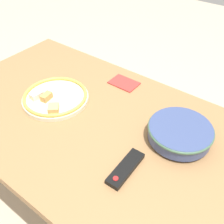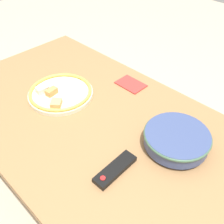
{
  "view_description": "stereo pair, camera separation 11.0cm",
  "coord_description": "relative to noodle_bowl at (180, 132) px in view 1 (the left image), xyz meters",
  "views": [
    {
      "loc": [
        -0.55,
        0.6,
        1.51
      ],
      "look_at": [
        -0.05,
        -0.06,
        0.79
      ],
      "focal_mm": 42.0,
      "sensor_mm": 36.0,
      "label": 1
    },
    {
      "loc": [
        -0.64,
        0.53,
        1.51
      ],
      "look_at": [
        -0.05,
        -0.06,
        0.79
      ],
      "focal_mm": 42.0,
      "sensor_mm": 36.0,
      "label": 2
    }
  ],
  "objects": [
    {
      "name": "ground_plane",
      "position": [
        0.33,
        0.12,
        -0.79
      ],
      "size": [
        8.0,
        8.0,
        0.0
      ],
      "primitive_type": "plane",
      "color": "#B7A88E"
    },
    {
      "name": "dining_table",
      "position": [
        0.33,
        0.12,
        -0.12
      ],
      "size": [
        1.49,
        0.83,
        0.75
      ],
      "color": "olive",
      "rests_on": "ground_plane"
    },
    {
      "name": "noodle_bowl",
      "position": [
        0.0,
        0.0,
        0.0
      ],
      "size": [
        0.25,
        0.25,
        0.07
      ],
      "color": "#384775",
      "rests_on": "dining_table"
    },
    {
      "name": "food_plate",
      "position": [
        0.57,
        0.12,
        -0.02
      ],
      "size": [
        0.3,
        0.3,
        0.05
      ],
      "color": "beige",
      "rests_on": "dining_table"
    },
    {
      "name": "tv_remote",
      "position": [
        0.08,
        0.25,
        -0.03
      ],
      "size": [
        0.06,
        0.18,
        0.02
      ],
      "rotation": [
        0.0,
        0.0,
        0.03
      ],
      "color": "black",
      "rests_on": "dining_table"
    },
    {
      "name": "folded_napkin",
      "position": [
        0.39,
        -0.18,
        -0.04
      ],
      "size": [
        0.14,
        0.1,
        0.01
      ],
      "color": "#B2332D",
      "rests_on": "dining_table"
    }
  ]
}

